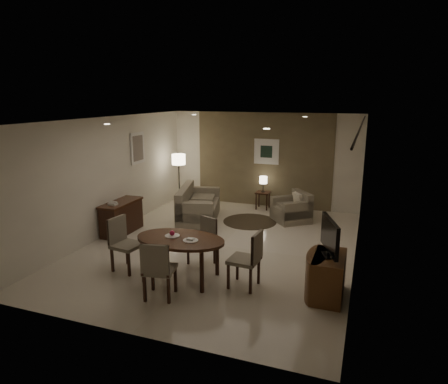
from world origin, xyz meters
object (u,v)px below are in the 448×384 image
at_px(console_desk, 122,217).
at_px(side_table, 263,200).
at_px(chair_near, 160,269).
at_px(dining_table, 181,259).
at_px(sofa, 199,203).
at_px(chair_left, 127,245).
at_px(tv_cabinet, 328,276).
at_px(armchair, 291,207).
at_px(floor_lamp, 179,180).
at_px(chair_far, 201,242).
at_px(chair_right, 244,259).

xyz_separation_m(console_desk, side_table, (2.60, 3.13, -0.13)).
height_order(console_desk, chair_near, chair_near).
distance_m(dining_table, sofa, 3.45).
relative_size(console_desk, sofa, 0.65).
distance_m(chair_near, chair_left, 1.27).
relative_size(console_desk, tv_cabinet, 1.33).
xyz_separation_m(armchair, floor_lamp, (-3.33, 0.32, 0.39)).
bearing_deg(chair_left, side_table, -6.41).
distance_m(console_desk, armchair, 4.22).
bearing_deg(floor_lamp, chair_near, -67.01).
xyz_separation_m(dining_table, chair_far, (0.09, 0.70, 0.07)).
height_order(chair_right, sofa, chair_right).
relative_size(chair_far, sofa, 0.48).
height_order(armchair, side_table, armchair).
relative_size(sofa, side_table, 3.76).
xyz_separation_m(chair_right, sofa, (-2.21, 3.19, -0.06)).
relative_size(chair_near, chair_left, 0.98).
height_order(dining_table, side_table, dining_table).
bearing_deg(chair_near, armchair, -115.76).
xyz_separation_m(chair_near, sofa, (-1.06, 3.99, -0.05)).
distance_m(console_desk, chair_near, 3.39).
xyz_separation_m(console_desk, tv_cabinet, (4.89, -1.50, -0.03)).
bearing_deg(floor_lamp, tv_cabinet, -41.17).
xyz_separation_m(chair_near, side_table, (0.24, 5.56, -0.24)).
xyz_separation_m(chair_far, floor_lamp, (-2.23, 3.58, 0.32)).
xyz_separation_m(console_desk, sofa, (1.30, 1.56, 0.06)).
relative_size(console_desk, dining_table, 0.75).
relative_size(tv_cabinet, chair_far, 1.01).
relative_size(tv_cabinet, armchair, 1.06).
bearing_deg(console_desk, chair_far, -22.35).
distance_m(chair_near, side_table, 5.58).
height_order(sofa, armchair, sofa).
bearing_deg(console_desk, side_table, 50.32).
xyz_separation_m(sofa, side_table, (1.30, 1.58, -0.19)).
xyz_separation_m(chair_left, chair_right, (2.21, 0.11, -0.00)).
xyz_separation_m(console_desk, armchair, (3.58, 2.25, 0.00)).
bearing_deg(tv_cabinet, chair_far, 168.69).
bearing_deg(console_desk, chair_right, -24.86).
distance_m(chair_near, chair_right, 1.40).
xyz_separation_m(chair_far, side_table, (0.13, 4.15, -0.20)).
height_order(chair_right, floor_lamp, floor_lamp).
bearing_deg(chair_right, chair_left, -82.96).
bearing_deg(floor_lamp, armchair, -5.42).
bearing_deg(dining_table, chair_left, -179.10).
xyz_separation_m(chair_left, floor_lamp, (-1.06, 4.30, 0.27)).
bearing_deg(armchair, chair_left, -68.51).
relative_size(chair_right, armchair, 1.16).
bearing_deg(chair_near, side_table, -103.65).
bearing_deg(floor_lamp, chair_left, -76.19).
height_order(console_desk, floor_lamp, floor_lamp).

